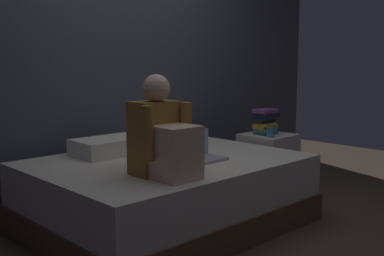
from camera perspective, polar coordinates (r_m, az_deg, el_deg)
The scene contains 9 objects.
ground_plane at distance 3.67m, azimuth 2.57°, elevation -12.00°, with size 8.00×8.00×0.00m, color #47382D.
wall_back at distance 4.36m, azimuth -8.97°, elevation 9.20°, with size 5.60×0.10×2.70m, color #424751.
bed at distance 3.66m, azimuth -3.02°, elevation -7.78°, with size 2.00×1.50×0.52m.
nightstand at distance 4.60m, azimuth 9.14°, elevation -4.24°, with size 0.44×0.46×0.57m.
person_sitting at distance 3.03m, azimuth -3.57°, elevation -1.18°, with size 0.39×0.44×0.65m.
laptop at distance 3.54m, azimuth 0.90°, elevation -3.02°, with size 0.32×0.23×0.22m.
pillow at distance 3.81m, azimuth -9.92°, elevation -2.18°, with size 0.56×0.36×0.13m, color silver.
book_stack at distance 4.51m, azimuth 8.84°, elevation 0.80°, with size 0.24×0.16×0.24m.
mug at distance 4.37m, azimuth 9.47°, elevation -0.52°, with size 0.08×0.08×0.09m, color teal.
Camera 1 is at (-2.50, -2.37, 1.26)m, focal length 44.13 mm.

